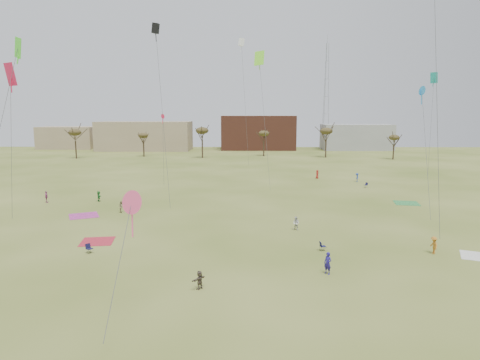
{
  "coord_description": "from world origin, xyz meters",
  "views": [
    {
      "loc": [
        0.66,
        -33.57,
        12.65
      ],
      "look_at": [
        0.0,
        12.0,
        5.5
      ],
      "focal_mm": 31.57,
      "sensor_mm": 36.0,
      "label": 1
    }
  ],
  "objects_px": {
    "camp_chair_center": "(323,248)",
    "camp_chair_right": "(366,186)",
    "flyer_near_right": "(328,263)",
    "camp_chair_left": "(89,250)",
    "radio_tower": "(326,96)"
  },
  "relations": [
    {
      "from": "camp_chair_center",
      "to": "camp_chair_right",
      "type": "height_order",
      "value": "same"
    },
    {
      "from": "flyer_near_right",
      "to": "camp_chair_right",
      "type": "xyz_separation_m",
      "value": [
        14.31,
        40.32,
        -0.63
      ]
    },
    {
      "from": "flyer_near_right",
      "to": "camp_chair_center",
      "type": "distance_m",
      "value": 5.89
    },
    {
      "from": "camp_chair_left",
      "to": "camp_chair_center",
      "type": "height_order",
      "value": "same"
    },
    {
      "from": "camp_chair_center",
      "to": "camp_chair_right",
      "type": "bearing_deg",
      "value": -32.5
    },
    {
      "from": "camp_chair_left",
      "to": "radio_tower",
      "type": "distance_m",
      "value": 130.55
    },
    {
      "from": "camp_chair_center",
      "to": "camp_chair_right",
      "type": "relative_size",
      "value": 1.0
    },
    {
      "from": "camp_chair_center",
      "to": "radio_tower",
      "type": "xyz_separation_m",
      "value": [
        22.15,
        120.51,
        18.95
      ]
    },
    {
      "from": "flyer_near_right",
      "to": "camp_chair_left",
      "type": "height_order",
      "value": "flyer_near_right"
    },
    {
      "from": "flyer_near_right",
      "to": "camp_chair_center",
      "type": "xyz_separation_m",
      "value": [
        0.66,
        5.82,
        -0.63
      ]
    },
    {
      "from": "camp_chair_left",
      "to": "camp_chair_center",
      "type": "xyz_separation_m",
      "value": [
        21.58,
        1.02,
        0.0
      ]
    },
    {
      "from": "flyer_near_right",
      "to": "radio_tower",
      "type": "distance_m",
      "value": 129.68
    },
    {
      "from": "flyer_near_right",
      "to": "camp_chair_left",
      "type": "relative_size",
      "value": 2.05
    },
    {
      "from": "camp_chair_left",
      "to": "camp_chair_right",
      "type": "bearing_deg",
      "value": -6.06
    },
    {
      "from": "camp_chair_left",
      "to": "radio_tower",
      "type": "bearing_deg",
      "value": 18.91
    }
  ]
}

